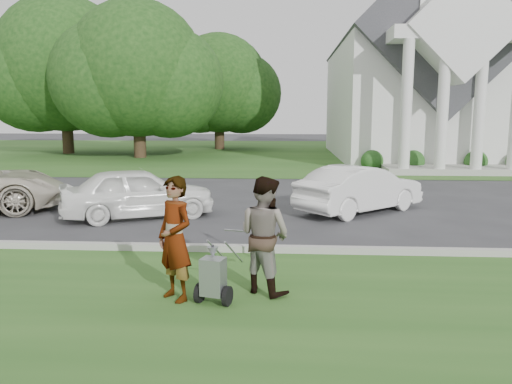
# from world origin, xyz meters

# --- Properties ---
(ground) EXTENTS (120.00, 120.00, 0.00)m
(ground) POSITION_xyz_m (0.00, 0.00, 0.00)
(ground) COLOR #333335
(ground) RESTS_ON ground
(grass_strip) EXTENTS (80.00, 7.00, 0.01)m
(grass_strip) POSITION_xyz_m (0.00, -3.00, 0.01)
(grass_strip) COLOR #29541D
(grass_strip) RESTS_ON ground
(church_lawn) EXTENTS (80.00, 30.00, 0.01)m
(church_lawn) POSITION_xyz_m (0.00, 27.00, 0.01)
(church_lawn) COLOR #29541D
(church_lawn) RESTS_ON ground
(curb) EXTENTS (80.00, 0.18, 0.15)m
(curb) POSITION_xyz_m (0.00, 0.55, 0.07)
(curb) COLOR #9E9E93
(curb) RESTS_ON ground
(church) EXTENTS (9.19, 19.00, 24.10)m
(church) POSITION_xyz_m (9.00, 23.11, 5.94)
(church) COLOR white
(church) RESTS_ON ground
(tree_left) EXTENTS (10.63, 8.40, 9.71)m
(tree_left) POSITION_xyz_m (-8.01, 21.99, 5.11)
(tree_left) COLOR #332316
(tree_left) RESTS_ON ground
(tree_far) EXTENTS (11.64, 9.20, 10.73)m
(tree_far) POSITION_xyz_m (-14.01, 24.99, 5.69)
(tree_far) COLOR #332316
(tree_far) RESTS_ON ground
(tree_back) EXTENTS (9.61, 7.60, 8.89)m
(tree_back) POSITION_xyz_m (-4.01, 29.99, 4.73)
(tree_back) COLOR #332316
(tree_back) RESTS_ON ground
(striping_cart) EXTENTS (0.66, 1.07, 0.94)m
(striping_cart) POSITION_xyz_m (0.25, -2.22, 0.40)
(striping_cart) COLOR black
(striping_cart) RESTS_ON ground
(person_left) EXTENTS (0.80, 0.78, 1.85)m
(person_left) POSITION_xyz_m (-0.33, -2.08, 0.92)
(person_left) COLOR #999999
(person_left) RESTS_ON ground
(person_right) EXTENTS (1.12, 1.08, 1.81)m
(person_right) POSITION_xyz_m (0.97, -1.68, 0.91)
(person_right) COLOR #999999
(person_right) RESTS_ON ground
(parking_meter_near) EXTENTS (0.09, 0.08, 1.28)m
(parking_meter_near) POSITION_xyz_m (0.88, -0.21, 0.81)
(parking_meter_near) COLOR #93959B
(parking_meter_near) RESTS_ON ground
(car_b) EXTENTS (4.30, 3.08, 1.36)m
(car_b) POSITION_xyz_m (-2.65, 3.77, 0.68)
(car_b) COLOR white
(car_b) RESTS_ON ground
(car_d) EXTENTS (3.94, 3.70, 1.32)m
(car_d) POSITION_xyz_m (3.37, 4.92, 0.66)
(car_d) COLOR white
(car_d) RESTS_ON ground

